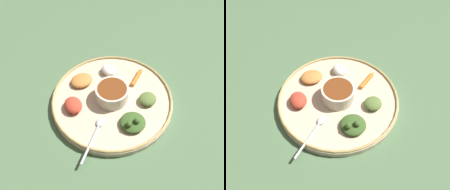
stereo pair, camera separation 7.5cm
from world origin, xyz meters
TOP-DOWN VIEW (x-y plane):
  - ground_plane at (0.00, 0.00)m, footprint 2.40×2.40m
  - platter at (0.00, 0.00)m, footprint 0.38×0.38m
  - platter_rim at (0.00, 0.00)m, footprint 0.38×0.38m
  - center_bowl at (0.00, 0.00)m, footprint 0.10×0.10m
  - spoon at (0.12, -0.06)m, footprint 0.14×0.08m
  - greens_pile at (0.10, 0.05)m, footprint 0.08×0.08m
  - carrot_near_spoon at (-0.08, 0.09)m, footprint 0.08×0.06m
  - mound_squash at (-0.08, -0.09)m, footprint 0.08×0.09m
  - mound_berbere_red at (0.03, -0.12)m, footprint 0.08×0.07m
  - mound_collards at (0.03, 0.11)m, footprint 0.08×0.08m
  - mound_rice_white at (-0.11, 0.00)m, footprint 0.07×0.07m

SIDE VIEW (x-z plane):
  - ground_plane at x=0.00m, z-range 0.00..0.00m
  - platter at x=0.00m, z-range 0.00..0.02m
  - platter_rim at x=0.00m, z-range 0.02..0.03m
  - spoon at x=0.12m, z-range 0.02..0.03m
  - carrot_near_spoon at x=-0.08m, z-range 0.02..0.03m
  - mound_squash at x=-0.08m, z-range 0.02..0.04m
  - greens_pile at x=0.10m, z-range 0.01..0.05m
  - mound_collards at x=0.03m, z-range 0.02..0.05m
  - mound_rice_white at x=-0.11m, z-range 0.02..0.05m
  - mound_berbere_red at x=0.03m, z-range 0.02..0.05m
  - center_bowl at x=0.00m, z-range 0.02..0.07m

